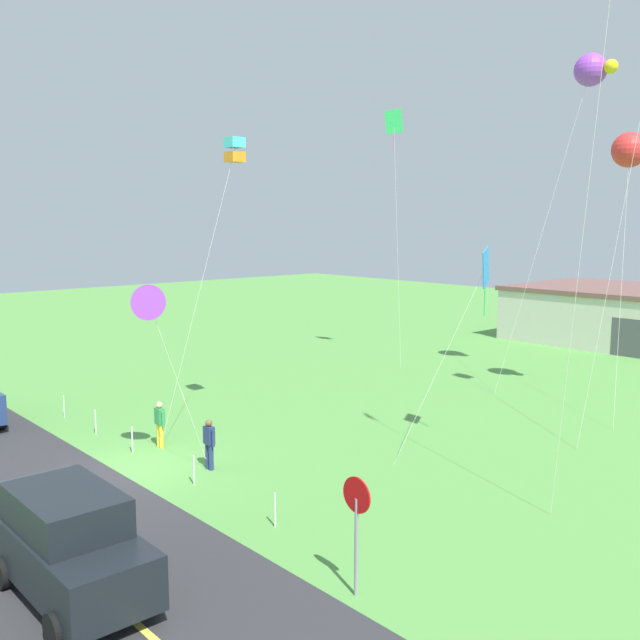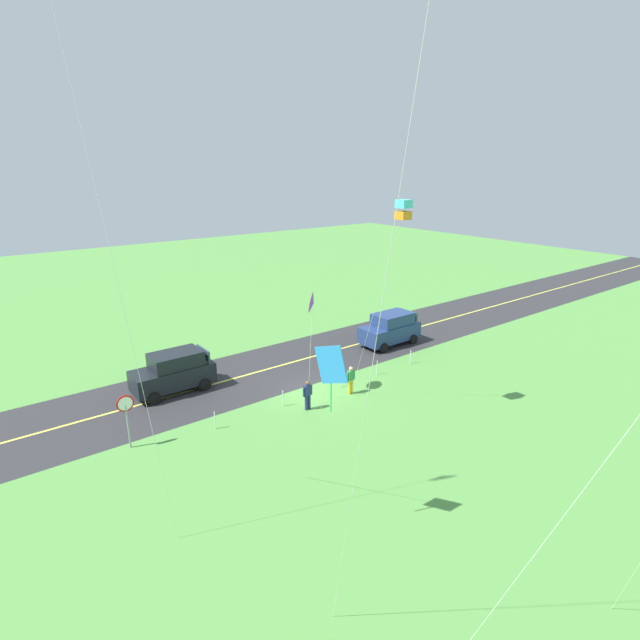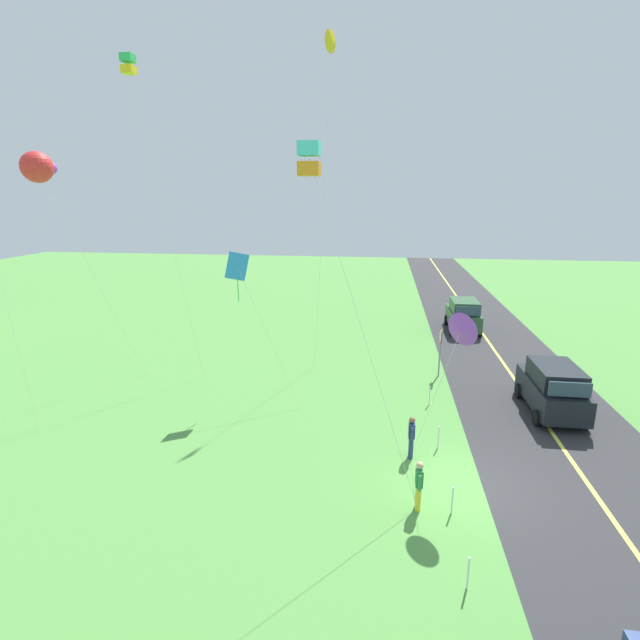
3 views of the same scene
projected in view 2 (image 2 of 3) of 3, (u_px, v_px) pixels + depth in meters
The scene contains 16 objects.
ground_plane at pixel (311, 391), 27.79m from camera, with size 120.00×120.00×0.10m, color #549342.
asphalt_road at pixel (273, 368), 30.82m from camera, with size 120.00×7.00×0.00m, color #2D2D30.
road_centre_stripe at pixel (273, 368), 30.82m from camera, with size 120.00×0.16×0.00m, color #E5E04C.
car_suv_foreground at pixel (174, 372), 27.33m from camera, with size 4.40×2.12×2.24m.
car_parked_west_near at pixel (390, 329), 34.52m from camera, with size 4.40×2.12×2.24m.
stop_sign at pixel (126, 411), 21.58m from camera, with size 0.76×0.08×2.56m.
person_adult_near at pixel (351, 379), 27.07m from camera, with size 0.58×0.22×1.60m.
person_adult_companion at pixel (308, 394), 25.30m from camera, with size 0.58×0.22×1.60m.
kite_red_low at pixel (403, 210), 21.80m from camera, with size 0.56×3.57×10.63m.
kite_blue_mid at pixel (312, 303), 25.66m from camera, with size 1.77×1.77×5.79m.
kite_purple_back at pixel (331, 368), 15.25m from camera, with size 1.38×3.57×6.90m.
fence_post_0 at pixel (411, 357), 31.33m from camera, with size 0.05×0.05×0.90m, color silver.
fence_post_1 at pixel (377, 368), 29.65m from camera, with size 0.05×0.05×0.90m, color silver.
fence_post_2 at pixel (340, 380), 28.00m from camera, with size 0.05×0.05×0.90m, color silver.
fence_post_3 at pixel (283, 398), 25.76m from camera, with size 0.05×0.05×0.90m, color silver.
fence_post_4 at pixel (215, 420), 23.54m from camera, with size 0.05×0.05×0.90m, color silver.
Camera 2 is at (14.91, 20.47, 12.08)m, focal length 27.75 mm.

